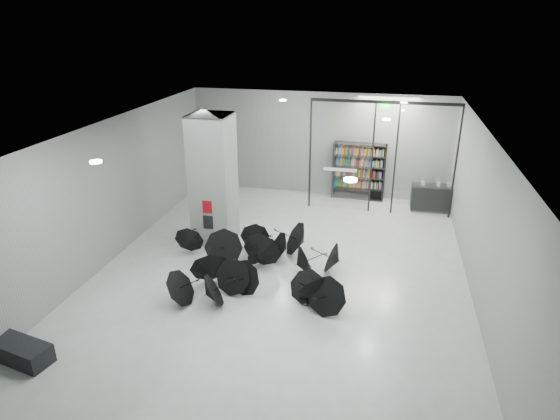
% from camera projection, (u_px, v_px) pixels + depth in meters
% --- Properties ---
extents(room, '(14.00, 14.02, 4.01)m').
position_uv_depth(room, '(278.00, 180.00, 11.98)').
color(room, gray).
rests_on(room, ground).
extents(column, '(1.20, 1.20, 4.00)m').
position_uv_depth(column, '(213.00, 180.00, 14.62)').
color(column, slate).
rests_on(column, ground).
extents(fire_cabinet, '(0.28, 0.04, 0.38)m').
position_uv_depth(fire_cabinet, '(207.00, 207.00, 14.31)').
color(fire_cabinet, '#A50A07').
rests_on(fire_cabinet, column).
extents(info_panel, '(0.30, 0.03, 0.42)m').
position_uv_depth(info_panel, '(208.00, 222.00, 14.50)').
color(info_panel, black).
rests_on(info_panel, column).
extents(exit_sign, '(0.30, 0.06, 0.15)m').
position_uv_depth(exit_sign, '(385.00, 107.00, 15.90)').
color(exit_sign, '#0CE533').
rests_on(exit_sign, room).
extents(glass_partition, '(5.06, 0.08, 4.00)m').
position_uv_depth(glass_partition, '(381.00, 153.00, 16.70)').
color(glass_partition, silver).
rests_on(glass_partition, ground).
extents(bench, '(1.39, 0.81, 0.42)m').
position_uv_depth(bench, '(21.00, 352.00, 9.91)').
color(bench, black).
rests_on(bench, ground).
extents(bookshelf, '(2.00, 0.49, 2.18)m').
position_uv_depth(bookshelf, '(359.00, 171.00, 18.41)').
color(bookshelf, black).
rests_on(bookshelf, ground).
extents(shop_counter, '(1.60, 0.69, 0.95)m').
position_uv_depth(shop_counter, '(433.00, 198.00, 17.48)').
color(shop_counter, black).
rests_on(shop_counter, ground).
extents(umbrella_cluster, '(5.53, 4.52, 1.30)m').
position_uv_depth(umbrella_cluster, '(262.00, 268.00, 12.99)').
color(umbrella_cluster, black).
rests_on(umbrella_cluster, ground).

